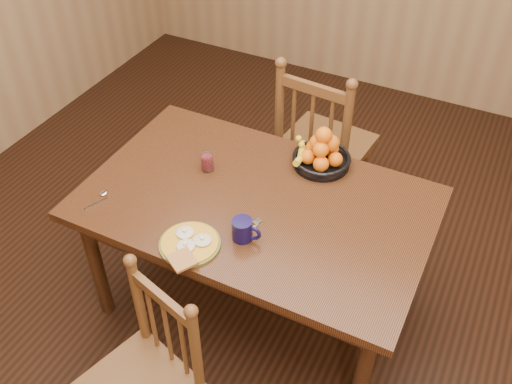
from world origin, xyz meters
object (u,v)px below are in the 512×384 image
at_px(dining_table, 256,213).
at_px(coffee_mug, 243,230).
at_px(chair_far, 322,146).
at_px(chair_near, 145,380).
at_px(fruit_bowl, 321,153).
at_px(breakfast_plate, 189,244).

relative_size(dining_table, coffee_mug, 11.96).
xyz_separation_m(chair_far, coffee_mug, (0.04, -1.06, 0.28)).
bearing_deg(coffee_mug, chair_near, -101.35).
height_order(coffee_mug, fruit_bowl, fruit_bowl).
bearing_deg(coffee_mug, breakfast_plate, -141.70).
xyz_separation_m(chair_near, fruit_bowl, (0.23, 1.24, 0.37)).
relative_size(chair_near, fruit_bowl, 2.84).
distance_m(chair_far, coffee_mug, 1.09).
distance_m(chair_near, fruit_bowl, 1.32).
xyz_separation_m(dining_table, coffee_mug, (0.06, -0.24, 0.14)).
bearing_deg(breakfast_plate, fruit_bowl, 69.49).
distance_m(breakfast_plate, coffee_mug, 0.24).
bearing_deg(chair_far, breakfast_plate, 88.65).
relative_size(chair_near, breakfast_plate, 2.99).
bearing_deg(chair_near, chair_far, 103.48).
xyz_separation_m(chair_near, breakfast_plate, (-0.06, 0.48, 0.32)).
distance_m(dining_table, chair_near, 0.89).
bearing_deg(fruit_bowl, dining_table, -113.36).
distance_m(chair_near, breakfast_plate, 0.57).
height_order(chair_near, fruit_bowl, fruit_bowl).
bearing_deg(breakfast_plate, chair_far, 83.19).
distance_m(chair_near, coffee_mug, 0.73).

